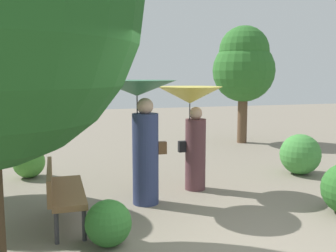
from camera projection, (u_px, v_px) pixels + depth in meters
person_left at (141, 117)px, 6.25m from camera, size 1.25×1.25×2.01m
person_right at (192, 114)px, 7.05m from camera, size 1.16×1.16×1.89m
park_bench at (62, 189)px, 5.50m from camera, size 0.49×1.50×0.83m
tree_near_right at (244, 65)px, 11.86m from camera, size 1.89×1.89×3.56m
bush_path_left at (300, 154)px, 8.28m from camera, size 0.86×0.86×0.86m
bush_behind_bench at (29, 162)px, 8.01m from camera, size 0.65×0.65×0.65m
bush_far_side at (108, 223)px, 4.82m from camera, size 0.58×0.58×0.58m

